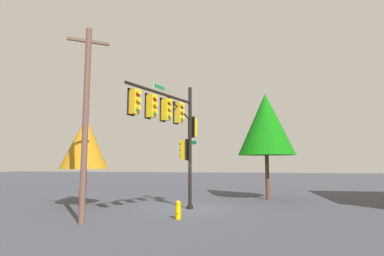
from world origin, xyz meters
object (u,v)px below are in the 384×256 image
(fire_hydrant, at_px, (178,210))
(tree_mid, at_px, (266,124))
(signal_pole_assembly, at_px, (174,124))
(tree_near, at_px, (85,143))
(utility_pole, at_px, (86,119))

(fire_hydrant, bearing_deg, tree_mid, 150.06)
(signal_pole_assembly, relative_size, fire_hydrant, 8.28)
(signal_pole_assembly, bearing_deg, fire_hydrant, 19.70)
(tree_near, bearing_deg, fire_hydrant, 64.20)
(signal_pole_assembly, relative_size, tree_near, 1.30)
(signal_pole_assembly, distance_m, tree_mid, 8.38)
(signal_pole_assembly, height_order, tree_near, signal_pole_assembly)
(fire_hydrant, bearing_deg, tree_near, -115.80)
(signal_pole_assembly, bearing_deg, tree_mid, 140.74)
(signal_pole_assembly, xyz_separation_m, tree_near, (-1.39, -5.74, -0.88))
(signal_pole_assembly, distance_m, utility_pole, 4.63)
(signal_pole_assembly, distance_m, tree_near, 5.97)
(utility_pole, bearing_deg, tree_near, -151.67)
(fire_hydrant, relative_size, tree_mid, 0.11)
(utility_pole, xyz_separation_m, tree_near, (-4.75, -2.56, -0.73))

